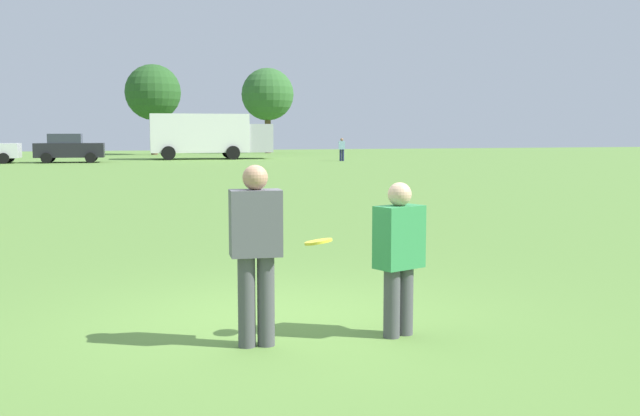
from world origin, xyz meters
name	(u,v)px	position (x,y,z in m)	size (l,w,h in m)	color
ground_plane	(277,322)	(0.00, 0.00, 0.00)	(140.50, 140.50, 0.00)	#608C3D
player_thrower	(256,245)	(-0.38, -0.79, 0.95)	(0.49, 0.30, 1.69)	#4C4C51
player_defender	(399,251)	(1.02, -0.85, 0.84)	(0.53, 0.42, 1.50)	#4C4C51
frisbee	(318,242)	(0.25, -0.70, 0.94)	(0.27, 0.27, 0.09)	yellow
parked_car_center	(69,148)	(-3.39, 42.11, 0.92)	(4.30, 2.41, 1.82)	black
box_truck	(208,134)	(5.91, 45.36, 1.75)	(8.63, 3.33, 3.18)	white
bystander_far_jogger	(342,148)	(13.90, 39.44, 0.86)	(0.47, 0.34, 1.52)	#1E234C
tree_far_east_pine	(153,93)	(2.95, 56.26, 5.17)	(4.62, 4.62, 7.51)	brown
tree_far_west_pine	(268,95)	(13.17, 58.34, 5.24)	(4.69, 4.69, 7.62)	brown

